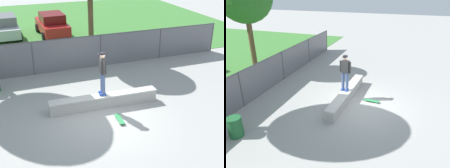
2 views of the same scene
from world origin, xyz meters
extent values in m
plane|color=#9E9E99|center=(0.00, 0.00, 0.00)|extent=(80.00, 80.00, 0.00)
cube|color=#3D7A33|center=(0.00, 15.87, 0.01)|extent=(30.51, 20.00, 0.02)
cube|color=#A8A59E|center=(0.44, 0.98, 0.25)|extent=(4.61, 0.62, 0.50)
cube|color=beige|center=(0.44, 0.98, 0.53)|extent=(4.65, 0.66, 0.06)
cube|color=#2647A5|center=(0.37, 0.96, 0.61)|extent=(0.27, 0.14, 0.10)
cube|color=#2647A5|center=(0.39, 1.18, 0.61)|extent=(0.27, 0.14, 0.10)
cylinder|color=#475B89|center=(0.40, 0.96, 1.10)|extent=(0.15, 0.15, 0.88)
cylinder|color=#475B89|center=(0.42, 1.18, 1.10)|extent=(0.15, 0.15, 0.88)
cube|color=#2D2D2D|center=(0.41, 1.07, 1.84)|extent=(0.26, 0.40, 0.60)
cylinder|color=#2D2D2D|center=(0.39, 0.82, 1.82)|extent=(0.10, 0.10, 0.58)
cylinder|color=#2D2D2D|center=(0.44, 1.32, 1.82)|extent=(0.10, 0.10, 0.58)
sphere|color=beige|center=(0.41, 1.07, 2.27)|extent=(0.22, 0.22, 0.22)
cylinder|color=black|center=(0.41, 1.07, 2.37)|extent=(0.23, 0.23, 0.06)
cube|color=black|center=(0.28, 1.08, 2.34)|extent=(0.14, 0.21, 0.02)
cube|color=#2D8C4C|center=(0.63, -0.29, 0.08)|extent=(0.25, 0.81, 0.02)
cube|color=#B2B2B7|center=(0.64, -0.02, 0.06)|extent=(0.14, 0.07, 0.02)
cube|color=#B2B2B7|center=(0.61, -0.56, 0.06)|extent=(0.14, 0.07, 0.02)
cylinder|color=silver|center=(0.73, -0.03, 0.03)|extent=(0.03, 0.06, 0.05)
cylinder|color=silver|center=(0.56, -0.02, 0.03)|extent=(0.03, 0.06, 0.05)
cylinder|color=silver|center=(0.69, -0.57, 0.03)|extent=(0.03, 0.06, 0.05)
cylinder|color=silver|center=(0.52, -0.56, 0.03)|extent=(0.03, 0.06, 0.05)
cylinder|color=#4C4C51|center=(-1.85, 5.57, 0.90)|extent=(0.07, 0.07, 1.81)
cylinder|color=#4C4C51|center=(1.85, 5.57, 0.90)|extent=(0.07, 0.07, 1.81)
cylinder|color=#4C4C51|center=(5.55, 5.57, 0.90)|extent=(0.07, 0.07, 1.81)
cylinder|color=#4C4C51|center=(9.26, 5.57, 0.90)|extent=(0.07, 0.07, 1.81)
cylinder|color=#4C4C51|center=(0.00, 5.57, 1.78)|extent=(18.51, 0.05, 0.05)
cube|color=slate|center=(0.00, 5.57, 0.90)|extent=(18.51, 0.01, 1.81)
cylinder|color=brown|center=(1.97, 7.76, 1.86)|extent=(0.32, 0.32, 3.73)
cube|color=#B7BABF|center=(-2.85, 13.29, 0.67)|extent=(1.93, 4.25, 0.70)
cube|color=slate|center=(-2.84, 13.14, 1.34)|extent=(1.66, 2.15, 0.64)
cylinder|color=black|center=(-1.99, 14.62, 0.32)|extent=(0.24, 0.65, 0.64)
cylinder|color=black|center=(-1.91, 12.02, 0.32)|extent=(0.24, 0.65, 0.64)
cube|color=#B21E1E|center=(0.49, 12.78, 0.67)|extent=(1.93, 4.25, 0.70)
cube|color=#621010|center=(0.50, 12.63, 1.34)|extent=(1.66, 2.15, 0.64)
cylinder|color=black|center=(-0.45, 14.05, 0.32)|extent=(0.24, 0.65, 0.64)
cylinder|color=black|center=(1.35, 14.11, 0.32)|extent=(0.24, 0.65, 0.64)
cylinder|color=black|center=(-0.37, 11.45, 0.32)|extent=(0.24, 0.65, 0.64)
cylinder|color=black|center=(1.43, 11.51, 0.32)|extent=(0.24, 0.65, 0.64)
camera|label=1|loc=(-3.34, -10.00, 6.42)|focal=49.85mm
camera|label=2|loc=(-9.48, -1.96, 5.47)|focal=35.85mm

